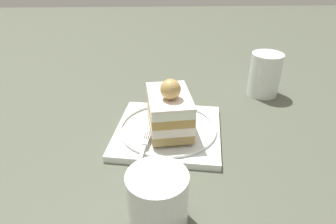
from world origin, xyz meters
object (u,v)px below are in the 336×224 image
Objects in this scene: drink_glass_near at (158,202)px; fork at (143,152)px; cake_slice at (169,110)px; drink_glass_far at (264,77)px; dessert_plate at (168,130)px.

fork is at bearing 101.03° from drink_glass_near.
fork is at bearing -122.53° from cake_slice.
fork is 1.26× the size of drink_glass_far.
dessert_plate is 0.20m from drink_glass_near.
drink_glass_far is at bearing 41.59° from fork.
drink_glass_far is at bearing 36.82° from cake_slice.
drink_glass_near is 0.79× the size of drink_glass_far.
cake_slice reaches higher than dessert_plate.
dessert_plate is 1.83× the size of cake_slice.
dessert_plate is 0.05m from cake_slice.
drink_glass_near is at bearing -96.53° from cake_slice.
dessert_plate is 0.09m from fork.
fork is 0.13m from drink_glass_near.
fork is (-0.04, -0.08, 0.01)m from dessert_plate.
dessert_plate is at bearing 108.22° from cake_slice.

